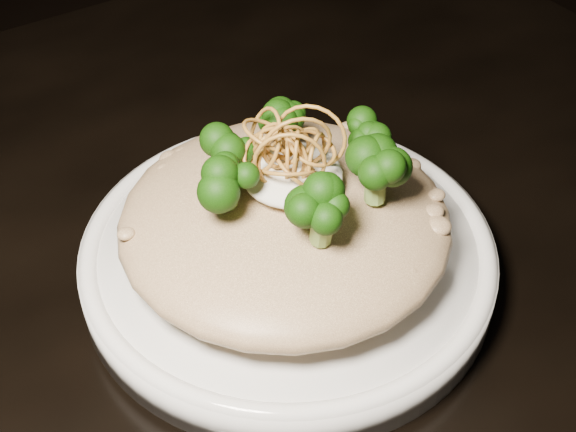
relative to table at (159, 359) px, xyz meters
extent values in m
cube|color=black|center=(0.00, 0.00, 0.06)|extent=(1.10, 0.80, 0.04)
cylinder|color=black|center=(0.48, 0.33, -0.31)|extent=(0.05, 0.05, 0.71)
cylinder|color=white|center=(0.09, -0.04, 0.10)|extent=(0.28, 0.28, 0.03)
ellipsoid|color=brown|center=(0.09, -0.05, 0.14)|extent=(0.22, 0.22, 0.05)
ellipsoid|color=silver|center=(0.09, -0.04, 0.17)|extent=(0.07, 0.07, 0.02)
camera|label=1|loc=(-0.13, -0.37, 0.50)|focal=50.00mm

